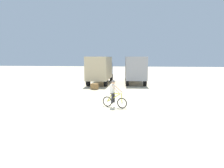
# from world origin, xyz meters

# --- Properties ---
(ground_plane) EXTENTS (120.00, 120.00, 0.00)m
(ground_plane) POSITION_xyz_m (0.00, 0.00, 0.00)
(ground_plane) COLOR beige
(box_truck_tan_camper) EXTENTS (2.44, 6.77, 3.35)m
(box_truck_tan_camper) POSITION_xyz_m (-2.28, 12.30, 1.87)
(box_truck_tan_camper) COLOR #CCB78E
(box_truck_tan_camper) RESTS_ON ground
(box_truck_grey_hauler) EXTENTS (2.80, 6.89, 3.35)m
(box_truck_grey_hauler) POSITION_xyz_m (1.99, 13.16, 1.87)
(box_truck_grey_hauler) COLOR #9E9EA3
(box_truck_grey_hauler) RESTS_ON ground
(cyclist_orange_shirt) EXTENTS (1.66, 0.70, 1.82)m
(cyclist_orange_shirt) POSITION_xyz_m (0.63, 0.97, 0.85)
(cyclist_orange_shirt) COLOR black
(cyclist_orange_shirt) RESTS_ON ground
(supply_crate) EXTENTS (0.85, 0.81, 0.59)m
(supply_crate) POSITION_xyz_m (-2.11, 7.82, 0.30)
(supply_crate) COLOR olive
(supply_crate) RESTS_ON ground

